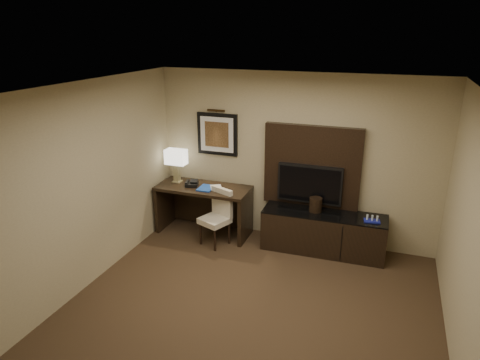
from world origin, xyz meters
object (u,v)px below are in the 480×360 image
at_px(desk_phone, 192,183).
at_px(ice_bucket, 316,205).
at_px(credenza, 323,232).
at_px(desk, 204,210).
at_px(tv, 310,184).
at_px(minibar_tray, 372,219).
at_px(table_lamp, 177,167).
at_px(desk_chair, 215,220).

bearing_deg(desk_phone, ice_bucket, -13.40).
bearing_deg(credenza, desk, 179.10).
bearing_deg(tv, desk_phone, -172.85).
xyz_separation_m(desk, ice_bucket, (1.86, 0.05, 0.34)).
height_order(desk_phone, minibar_tray, desk_phone).
bearing_deg(table_lamp, desk, -7.57).
height_order(credenza, tv, tv).
distance_m(desk_chair, desk_phone, 0.76).
bearing_deg(tv, minibar_tray, -14.19).
bearing_deg(desk_phone, desk, -6.74).
distance_m(desk, credenza, 2.01).
xyz_separation_m(credenza, minibar_tray, (0.70, -0.06, 0.36)).
xyz_separation_m(credenza, desk_chair, (-1.67, -0.35, 0.10)).
distance_m(ice_bucket, minibar_tray, 0.86).
height_order(tv, desk_phone, tv).
relative_size(credenza, table_lamp, 3.48).
bearing_deg(ice_bucket, desk, -178.32).
xyz_separation_m(desk, desk_chair, (0.34, -0.33, 0.01)).
bearing_deg(table_lamp, minibar_tray, -1.91).
relative_size(tv, desk_phone, 4.88).
bearing_deg(desk_chair, desk_phone, 172.45).
bearing_deg(credenza, desk_phone, 179.85).
relative_size(desk, desk_phone, 7.56).
xyz_separation_m(tv, ice_bucket, (0.14, -0.16, -0.27)).
bearing_deg(minibar_tray, ice_bucket, 173.73).
height_order(table_lamp, ice_bucket, table_lamp).
bearing_deg(minibar_tray, desk_chair, -172.93).
height_order(desk_chair, table_lamp, table_lamp).
height_order(credenza, table_lamp, table_lamp).
height_order(desk, desk_phone, desk_phone).
distance_m(desk, ice_bucket, 1.89).
bearing_deg(desk, tv, 6.42).
distance_m(tv, ice_bucket, 0.34).
distance_m(desk_chair, ice_bucket, 1.60).
bearing_deg(minibar_tray, desk, 179.18).
bearing_deg(tv, desk, -173.06).
bearing_deg(desk_phone, table_lamp, 147.18).
distance_m(credenza, ice_bucket, 0.46).
bearing_deg(tv, desk_chair, -158.65).
bearing_deg(desk, desk_chair, -45.20).
bearing_deg(credenza, minibar_tray, -6.24).
distance_m(tv, table_lamp, 2.25).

